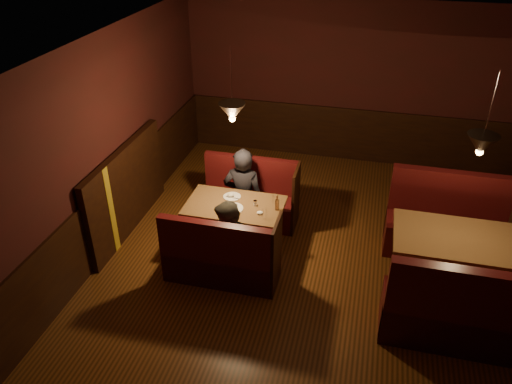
% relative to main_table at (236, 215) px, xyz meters
% --- Properties ---
extents(room, '(6.02, 7.02, 2.92)m').
position_rel_main_table_xyz_m(room, '(0.97, -0.27, 0.50)').
color(room, '#3F250D').
rests_on(room, ground).
extents(main_table, '(1.32, 0.80, 0.93)m').
position_rel_main_table_xyz_m(main_table, '(0.00, 0.00, 0.00)').
color(main_table, brown).
rests_on(main_table, ground).
extents(main_bench_far, '(1.46, 0.52, 0.99)m').
position_rel_main_table_xyz_m(main_bench_far, '(0.02, 0.75, -0.23)').
color(main_bench_far, '#480B07').
rests_on(main_bench_far, ground).
extents(main_bench_near, '(1.46, 0.52, 0.99)m').
position_rel_main_table_xyz_m(main_bench_near, '(0.02, -0.75, -0.23)').
color(main_bench_near, '#480B07').
rests_on(main_bench_near, ground).
extents(second_table, '(1.48, 0.94, 0.83)m').
position_rel_main_table_xyz_m(second_table, '(2.82, -0.24, 0.07)').
color(second_table, brown).
rests_on(second_table, ground).
extents(second_bench_far, '(1.63, 0.61, 1.17)m').
position_rel_main_table_xyz_m(second_bench_far, '(2.85, 0.64, -0.18)').
color(second_bench_far, '#480B07').
rests_on(second_bench_far, ground).
extents(second_bench_near, '(1.63, 0.61, 1.17)m').
position_rel_main_table_xyz_m(second_bench_near, '(2.85, -1.12, -0.18)').
color(second_bench_near, '#480B07').
rests_on(second_bench_near, ground).
extents(diner_a, '(0.61, 0.42, 1.63)m').
position_rel_main_table_xyz_m(diner_a, '(-0.05, 0.56, 0.27)').
color(diner_a, black).
rests_on(diner_a, ground).
extents(diner_b, '(0.86, 0.78, 1.43)m').
position_rel_main_table_xyz_m(diner_b, '(0.09, -0.60, 0.17)').
color(diner_b, '#322F28').
rests_on(diner_b, ground).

